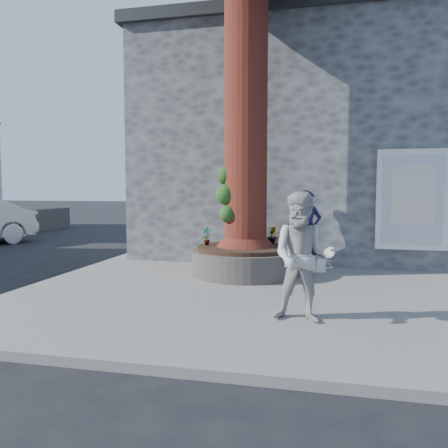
# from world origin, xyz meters

# --- Properties ---
(ground) EXTENTS (120.00, 120.00, 0.00)m
(ground) POSITION_xyz_m (0.00, 0.00, 0.00)
(ground) COLOR black
(ground) RESTS_ON ground
(pavement) EXTENTS (9.00, 8.00, 0.12)m
(pavement) POSITION_xyz_m (1.50, 1.00, 0.06)
(pavement) COLOR slate
(pavement) RESTS_ON ground
(yellow_line) EXTENTS (0.10, 30.00, 0.01)m
(yellow_line) POSITION_xyz_m (-3.05, 1.00, 0.00)
(yellow_line) COLOR yellow
(yellow_line) RESTS_ON ground
(stone_shop) EXTENTS (10.30, 8.30, 6.30)m
(stone_shop) POSITION_xyz_m (2.50, 7.20, 3.16)
(stone_shop) COLOR #434648
(stone_shop) RESTS_ON ground
(planter) EXTENTS (2.30, 2.30, 0.60)m
(planter) POSITION_xyz_m (0.80, 2.00, 0.41)
(planter) COLOR black
(planter) RESTS_ON pavement
(man) EXTENTS (0.77, 0.66, 1.79)m
(man) POSITION_xyz_m (2.07, 2.81, 1.01)
(man) COLOR #18153B
(man) RESTS_ON pavement
(woman) EXTENTS (0.91, 0.74, 1.78)m
(woman) POSITION_xyz_m (2.14, -1.14, 1.01)
(woman) COLOR #ACAAA5
(woman) RESTS_ON pavement
(shopping_bag) EXTENTS (0.22, 0.16, 0.28)m
(shopping_bag) POSITION_xyz_m (2.37, 2.60, 0.26)
(shopping_bag) COLOR white
(shopping_bag) RESTS_ON pavement
(plant_a) EXTENTS (0.23, 0.17, 0.40)m
(plant_a) POSITION_xyz_m (-0.05, 1.97, 0.92)
(plant_a) COLOR gray
(plant_a) RESTS_ON planter
(plant_b) EXTENTS (0.23, 0.24, 0.39)m
(plant_b) POSITION_xyz_m (1.31, 2.39, 0.92)
(plant_b) COLOR gray
(plant_b) RESTS_ON planter
(plant_c) EXTENTS (0.23, 0.23, 0.31)m
(plant_c) POSITION_xyz_m (0.25, 2.85, 0.88)
(plant_c) COLOR gray
(plant_c) RESTS_ON planter
(plant_d) EXTENTS (0.30, 0.33, 0.34)m
(plant_d) POSITION_xyz_m (1.33, 2.85, 0.89)
(plant_d) COLOR gray
(plant_d) RESTS_ON planter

